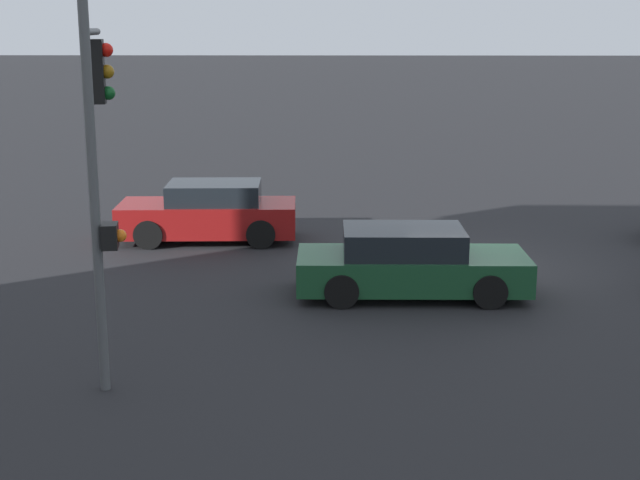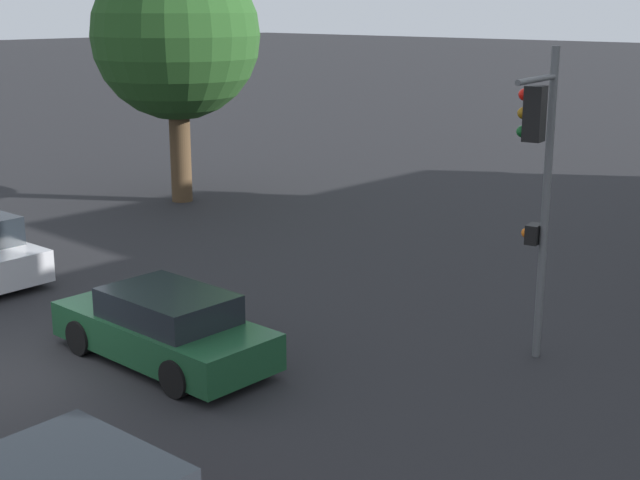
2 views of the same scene
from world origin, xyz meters
TOP-DOWN VIEW (x-y plane):
  - ground_plane at (0.00, 0.00)m, footprint 300.00×300.00m
  - street_tree at (-9.11, 11.00)m, footprint 5.28×5.28m
  - traffic_signal at (6.21, 6.53)m, footprint 0.71×1.77m
  - crossing_car_1 at (1.45, 2.17)m, footprint 4.44×1.90m

SIDE VIEW (x-z plane):
  - ground_plane at x=0.00m, z-range 0.00..0.00m
  - crossing_car_1 at x=1.45m, z-range -0.03..1.31m
  - traffic_signal at x=6.21m, z-range 0.76..6.28m
  - street_tree at x=-9.11m, z-range 1.29..9.22m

